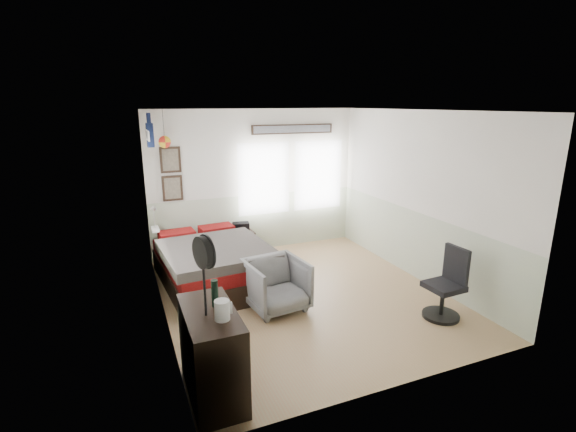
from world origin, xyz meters
The scene contains 12 objects.
ground_plane centered at (0.00, 0.00, -0.01)m, with size 4.00×4.50×0.01m, color #AC8055.
room_shell centered at (-0.08, 0.19, 1.61)m, with size 4.02×4.52×2.71m.
wall_decor centered at (-1.10, 1.96, 2.10)m, with size 3.55×1.32×1.44m.
bed centered at (-1.16, 0.97, 0.33)m, with size 1.68×2.25×0.68m.
dresser centered at (-1.74, -1.64, 0.45)m, with size 0.48×1.00×0.90m, color black.
armchair centered at (-0.53, -0.22, 0.36)m, with size 0.76×0.79×0.72m, color slate.
nightstand centered at (-0.38, 2.05, 0.23)m, with size 0.46×0.36×0.46m, color black.
task_chair centered at (1.49, -1.29, 0.40)m, with size 0.49×0.49×0.98m.
kettle centered at (-1.66, -1.83, 0.99)m, with size 0.16×0.14×0.19m.
bottle centered at (-1.67, -1.56, 1.04)m, with size 0.07×0.07×0.27m, color black.
stand_fan centered at (-1.78, -1.70, 1.50)m, with size 0.16×0.31×0.78m.
black_bag centered at (-0.38, 2.05, 0.54)m, with size 0.30×0.20×0.18m, color black.
Camera 1 is at (-2.41, -5.21, 2.80)m, focal length 26.00 mm.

